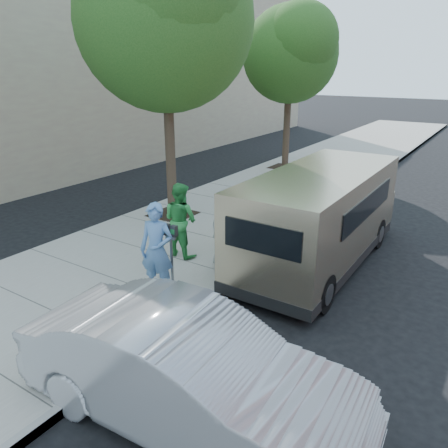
# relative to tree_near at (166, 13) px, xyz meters

# --- Properties ---
(ground) EXTENTS (120.00, 120.00, 0.00)m
(ground) POSITION_rel_tree_near_xyz_m (2.25, -2.40, -5.55)
(ground) COLOR black
(ground) RESTS_ON ground
(sidewalk) EXTENTS (5.00, 60.00, 0.15)m
(sidewalk) POSITION_rel_tree_near_xyz_m (1.25, -2.40, -5.47)
(sidewalk) COLOR gray
(sidewalk) RESTS_ON ground
(curb_face) EXTENTS (0.12, 60.00, 0.16)m
(curb_face) POSITION_rel_tree_near_xyz_m (3.69, -2.40, -5.47)
(curb_face) COLOR gray
(curb_face) RESTS_ON ground
(tree_near) EXTENTS (4.62, 4.60, 7.53)m
(tree_near) POSITION_rel_tree_near_xyz_m (0.00, 0.00, 0.00)
(tree_near) COLOR black
(tree_near) RESTS_ON sidewalk
(tree_far) EXTENTS (3.92, 3.80, 6.49)m
(tree_far) POSITION_rel_tree_near_xyz_m (-0.00, 7.60, -0.66)
(tree_far) COLOR black
(tree_far) RESTS_ON sidewalk
(parking_meter) EXTENTS (0.29, 0.11, 1.37)m
(parking_meter) POSITION_rel_tree_near_xyz_m (2.94, -3.63, -4.40)
(parking_meter) COLOR gray
(parking_meter) RESTS_ON sidewalk
(van) EXTENTS (1.99, 5.86, 2.17)m
(van) POSITION_rel_tree_near_xyz_m (4.70, -0.54, -4.40)
(van) COLOR #C6B18E
(van) RESTS_ON ground
(sedan) EXTENTS (4.62, 1.86, 1.49)m
(sedan) POSITION_rel_tree_near_xyz_m (5.16, -5.98, -4.80)
(sedan) COLOR #A7A9AE
(sedan) RESTS_ON ground
(person_officer) EXTENTS (0.76, 0.60, 1.81)m
(person_officer) POSITION_rel_tree_near_xyz_m (2.77, -3.84, -4.49)
(person_officer) COLOR #5A89C0
(person_officer) RESTS_ON sidewalk
(person_green_shirt) EXTENTS (0.90, 0.73, 1.72)m
(person_green_shirt) POSITION_rel_tree_near_xyz_m (2.00, -2.17, -4.54)
(person_green_shirt) COLOR green
(person_green_shirt) RESTS_ON sidewalk
(person_gray_shirt) EXTENTS (0.90, 0.62, 1.77)m
(person_gray_shirt) POSITION_rel_tree_near_xyz_m (3.27, -2.13, -4.51)
(person_gray_shirt) COLOR #9C9C9E
(person_gray_shirt) RESTS_ON sidewalk
(person_striped_polo) EXTENTS (0.92, 0.98, 1.62)m
(person_striped_polo) POSITION_rel_tree_near_xyz_m (3.45, -1.23, -4.58)
(person_striped_polo) COLOR gray
(person_striped_polo) RESTS_ON sidewalk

